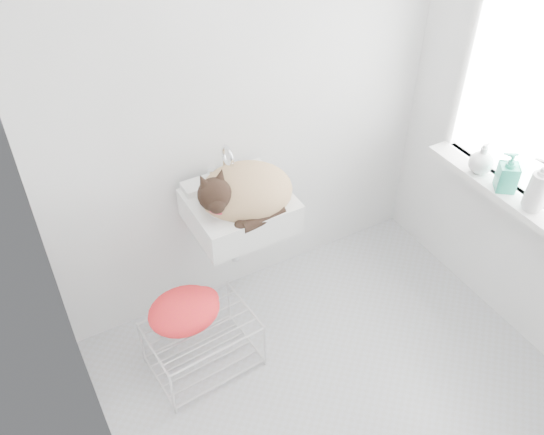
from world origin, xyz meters
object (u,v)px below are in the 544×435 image
cat (243,192)px  bottle_a (531,208)px  bottle_b (503,189)px  sink (239,198)px  wire_rack (203,345)px  bottle_c (478,171)px

cat → bottle_a: 1.39m
bottle_b → bottle_a: bearing=-90.0°
sink → bottle_b: bottle_b is taller
sink → cat: cat is taller
cat → bottle_b: cat is taller
sink → wire_rack: (-0.35, -0.21, -0.70)m
wire_rack → bottle_a: size_ratio=2.24×
cat → wire_rack: bearing=-140.7°
wire_rack → bottle_a: bearing=-19.4°
wire_rack → bottle_c: 1.70m
bottle_b → sink: bearing=154.1°
bottle_b → bottle_c: bottle_b is taller
sink → bottle_b: bearing=-25.9°
wire_rack → bottle_b: 1.72m
cat → bottle_b: bearing=-14.6°
sink → bottle_a: 1.41m
bottle_a → bottle_c: size_ratio=1.45×
bottle_a → cat: bearing=147.9°
sink → bottle_c: (1.19, -0.41, 0.00)m
wire_rack → bottle_b: (1.53, -0.36, 0.70)m
cat → bottle_c: size_ratio=3.18×
bottle_a → bottle_b: size_ratio=1.11×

